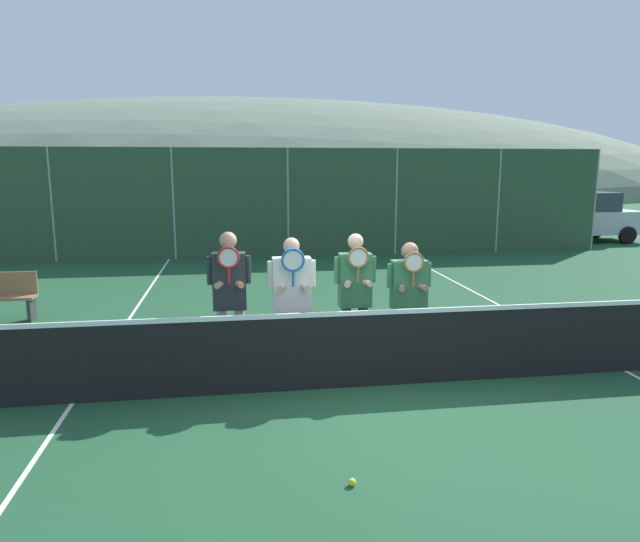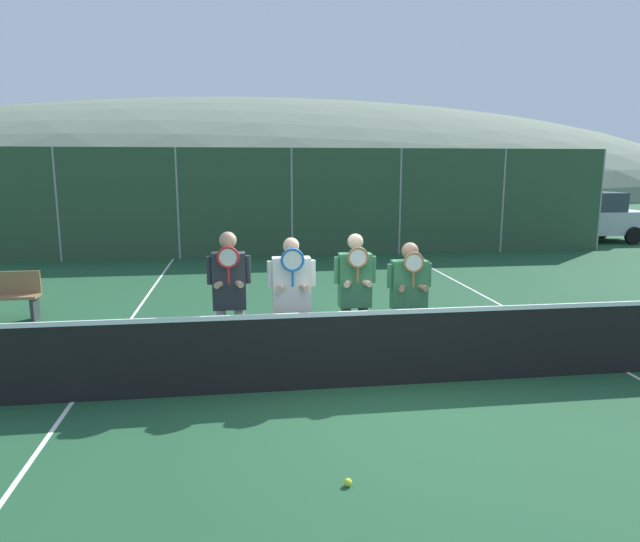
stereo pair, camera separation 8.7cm
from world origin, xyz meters
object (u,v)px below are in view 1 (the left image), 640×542
player_rightmost (409,294)px  car_center (443,217)px  player_center_left (292,295)px  car_far_left (138,221)px  player_center_right (355,292)px  car_right_of_center (576,216)px  player_leftmost (230,293)px  car_left_of_center (300,221)px  tennis_ball_on_court (352,482)px

player_rightmost → car_center: size_ratio=0.42×
player_center_left → car_far_left: bearing=107.5°
player_center_right → car_right_of_center: 15.71m
car_far_left → car_center: bearing=-1.0°
player_center_left → car_right_of_center: size_ratio=0.41×
player_leftmost → car_far_left: size_ratio=0.41×
player_center_left → car_far_left: car_far_left is taller
car_far_left → car_right_of_center: size_ratio=1.04×
car_left_of_center → tennis_ball_on_court: (-1.24, -14.43, -0.83)m
player_center_right → car_far_left: bearing=111.0°
player_leftmost → player_center_right: player_leftmost is taller
player_rightmost → car_far_left: bearing=114.1°
player_rightmost → car_right_of_center: car_right_of_center is taller
player_rightmost → car_left_of_center: (-0.09, 11.69, -0.15)m
player_rightmost → car_left_of_center: size_ratio=0.38×
player_leftmost → player_center_right: bearing=-0.8°
player_center_left → player_rightmost: (1.55, 0.06, -0.05)m
player_leftmost → player_rightmost: 2.34m
player_center_right → tennis_ball_on_court: (-0.59, -2.71, -1.03)m
car_far_left → car_left_of_center: (5.24, -0.24, -0.06)m
player_center_right → tennis_ball_on_court: player_center_right is taller
player_leftmost → car_right_of_center: (12.15, 11.62, -0.20)m
player_center_right → car_left_of_center: bearing=86.8°
car_left_of_center → car_center: 4.99m
player_leftmost → player_center_right: 1.60m
player_rightmost → player_center_left: bearing=-177.9°
player_rightmost → tennis_ball_on_court: player_rightmost is taller
car_center → player_leftmost: bearing=-121.6°
car_left_of_center → car_center: bearing=0.7°
car_left_of_center → car_center: (4.98, 0.06, 0.06)m
player_center_left → car_left_of_center: player_center_left is taller
car_far_left → tennis_ball_on_court: (4.00, -14.67, -0.88)m
tennis_ball_on_court → player_center_right: bearing=77.6°
car_center → player_center_right: bearing=-115.5°
player_center_left → car_far_left: size_ratio=0.40×
player_leftmost → car_far_left: bearing=104.1°
player_center_left → player_center_right: player_center_right is taller
player_center_right → car_center: size_ratio=0.46×
car_left_of_center → tennis_ball_on_court: size_ratio=65.76×
player_center_right → car_left_of_center: size_ratio=0.41×
player_leftmost → player_center_left: player_leftmost is taller
player_rightmost → tennis_ball_on_court: 3.20m
player_center_right → player_leftmost: bearing=179.2°
player_center_right → player_rightmost: player_center_right is taller
player_center_left → car_far_left: 12.56m
player_leftmost → tennis_ball_on_court: (1.01, -2.73, -1.07)m
player_center_left → car_center: (6.45, 11.81, -0.15)m
player_rightmost → car_right_of_center: 15.20m
player_rightmost → car_center: bearing=67.4°
car_center → car_right_of_center: 4.92m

